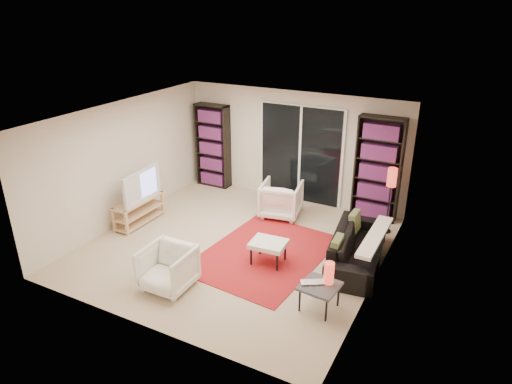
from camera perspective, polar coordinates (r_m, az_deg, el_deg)
floor at (r=8.37m, az=-2.49°, el=-6.72°), size 5.00×5.00×0.00m
wall_back at (r=9.95m, az=4.62°, el=5.72°), size 5.00×0.02×2.40m
wall_front at (r=6.03m, az=-14.69°, el=-7.06°), size 5.00×0.02×2.40m
wall_left at (r=9.28m, az=-16.15°, el=3.57°), size 0.02×5.00×2.40m
wall_right at (r=7.02m, az=15.34°, el=-2.67°), size 0.02×5.00×2.40m
ceiling at (r=7.47m, az=-2.80°, el=9.47°), size 5.00×5.00×0.02m
sliding_door at (r=9.89m, az=5.57°, el=4.67°), size 1.92×0.08×2.16m
bookshelf_left at (r=10.75m, az=-5.41°, el=5.76°), size 0.80×0.30×1.95m
bookshelf_right at (r=9.31m, az=14.98°, el=2.78°), size 0.90×0.30×2.10m
tv_stand at (r=9.37m, az=-14.39°, el=-2.24°), size 0.37×1.16×0.50m
tv at (r=9.14m, az=-14.63°, el=0.87°), size 0.23×1.11×0.63m
rug at (r=8.10m, az=1.10°, el=-7.70°), size 2.12×2.73×0.01m
sofa at (r=7.92m, az=12.58°, el=-6.71°), size 1.04×2.09×0.58m
armchair_back at (r=9.34m, az=3.16°, el=-0.90°), size 0.91×0.93×0.73m
armchair_front at (r=7.21m, az=-10.98°, el=-9.34°), size 0.74×0.76×0.68m
ottoman at (r=7.69m, az=1.56°, el=-6.59°), size 0.62×0.52×0.40m
side_table at (r=6.69m, az=7.98°, el=-11.73°), size 0.57×0.57×0.40m
laptop at (r=6.64m, az=7.13°, el=-11.39°), size 0.40×0.36×0.03m
table_lamp at (r=6.64m, az=9.11°, el=-9.96°), size 0.15×0.15×0.33m
floor_lamp at (r=8.79m, az=16.54°, el=0.91°), size 0.20×0.20×1.30m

